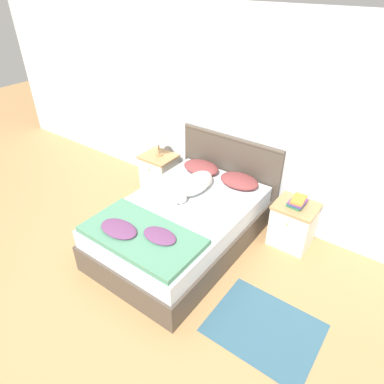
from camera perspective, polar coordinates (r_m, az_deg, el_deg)
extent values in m
plane|color=tan|center=(3.81, -12.70, -15.91)|extent=(16.00, 16.00, 0.00)
cube|color=silver|center=(4.44, 6.02, 12.55)|extent=(9.00, 0.06, 2.55)
cube|color=#4C4238|center=(4.14, -1.70, -6.90)|extent=(1.37, 2.06, 0.33)
cube|color=silver|center=(3.96, -1.77, -3.86)|extent=(1.31, 2.00, 0.22)
cube|color=#4C4238|center=(4.66, 6.18, 3.18)|extent=(1.45, 0.04, 1.02)
cylinder|color=#4C4238|center=(4.43, 6.58, 8.92)|extent=(1.45, 0.06, 0.06)
cube|color=silver|center=(5.14, -5.46, 3.16)|extent=(0.46, 0.40, 0.53)
cube|color=tan|center=(5.01, -5.63, 5.91)|extent=(0.48, 0.42, 0.03)
sphere|color=tan|center=(4.94, -7.13, 3.66)|extent=(0.02, 0.02, 0.02)
cube|color=silver|center=(4.27, 16.41, -5.34)|extent=(0.46, 0.40, 0.53)
cube|color=tan|center=(4.11, 17.01, -2.30)|extent=(0.48, 0.42, 0.03)
sphere|color=tan|center=(4.02, 15.62, -5.22)|extent=(0.02, 0.02, 0.02)
ellipsoid|color=brown|center=(4.56, 1.52, 4.13)|extent=(0.50, 0.35, 0.12)
ellipsoid|color=brown|center=(4.30, 7.87, 1.86)|extent=(0.50, 0.35, 0.12)
cube|color=#4C8466|center=(3.50, -8.39, -7.20)|extent=(1.24, 0.66, 0.06)
ellipsoid|color=#663860|center=(3.55, -12.11, -5.99)|extent=(0.43, 0.26, 0.05)
ellipsoid|color=#663860|center=(3.41, -5.40, -7.26)|extent=(0.37, 0.23, 0.05)
ellipsoid|color=silver|center=(4.12, 0.69, 1.47)|extent=(0.27, 0.55, 0.22)
sphere|color=silver|center=(3.94, -1.93, -0.93)|extent=(0.15, 0.15, 0.15)
ellipsoid|color=silver|center=(3.90, -2.49, -1.48)|extent=(0.07, 0.08, 0.06)
cone|color=silver|center=(3.93, -2.32, 0.00)|extent=(0.05, 0.05, 0.05)
cone|color=silver|center=(3.89, -1.38, -0.39)|extent=(0.05, 0.05, 0.05)
ellipsoid|color=silver|center=(4.30, 2.95, 1.95)|extent=(0.16, 0.25, 0.08)
cube|color=#337547|center=(4.09, 16.99, -1.92)|extent=(0.18, 0.22, 0.03)
cube|color=#285689|center=(4.06, 17.12, -1.76)|extent=(0.17, 0.19, 0.02)
cube|color=#703D7F|center=(4.05, 17.25, -1.52)|extent=(0.18, 0.22, 0.02)
cube|color=orange|center=(4.05, 17.36, -1.18)|extent=(0.16, 0.24, 0.03)
cylinder|color=#9E7A4C|center=(5.01, -5.49, 6.25)|extent=(0.11, 0.11, 0.02)
cylinder|color=#9E7A4C|center=(4.96, -5.56, 7.37)|extent=(0.02, 0.02, 0.20)
cone|color=beige|center=(4.90, -5.65, 9.00)|extent=(0.23, 0.23, 0.11)
cube|color=#335B70|center=(3.53, 11.93, -21.28)|extent=(1.00, 0.79, 0.00)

